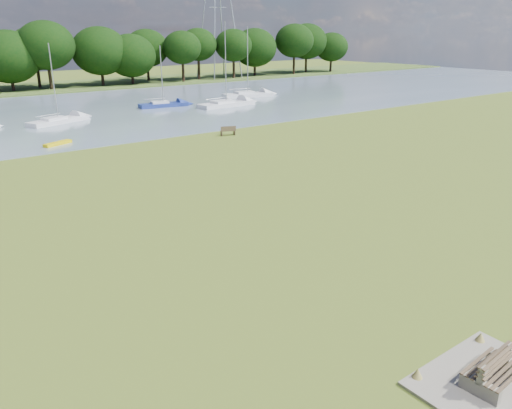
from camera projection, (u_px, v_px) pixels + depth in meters
ground at (221, 232)px, 24.61m from camera, size 220.00×220.00×0.00m
river at (19, 118)px, 56.40m from camera, size 220.00×40.00×0.10m
concrete_pad at (492, 384)px, 14.00m from camera, size 4.20×3.20×0.10m
bench_pair at (494, 371)px, 13.85m from camera, size 1.92×1.22×1.00m
riverbank_bench at (228, 131)px, 46.95m from camera, size 1.53×0.87×0.90m
kayak at (58, 143)px, 43.01m from camera, size 2.63×1.62×0.26m
tree_line at (15, 52)px, 77.42m from camera, size 152.71×8.68×10.50m
sailboat_0 at (58, 119)px, 52.96m from camera, size 6.95×4.24×8.12m
sailboat_2 at (226, 103)px, 64.55m from camera, size 8.19×3.03×10.38m
sailboat_3 at (163, 103)px, 64.06m from camera, size 6.39×2.52×7.55m
sailboat_6 at (247, 93)px, 73.56m from camera, size 7.76×3.18×9.83m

